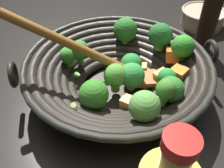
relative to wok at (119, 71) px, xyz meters
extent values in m
plane|color=black|center=(0.00, 0.00, -0.06)|extent=(4.00, 4.00, 0.00)
cylinder|color=black|center=(0.00, 0.00, -0.05)|extent=(0.15, 0.15, 0.01)
torus|color=black|center=(0.00, 0.00, -0.04)|extent=(0.20, 0.20, 0.02)
torus|color=black|center=(0.00, 0.00, -0.03)|extent=(0.23, 0.23, 0.02)
torus|color=black|center=(0.00, 0.00, -0.02)|extent=(0.26, 0.26, 0.02)
torus|color=black|center=(0.00, 0.00, -0.01)|extent=(0.29, 0.29, 0.02)
torus|color=black|center=(0.00, 0.00, 0.00)|extent=(0.32, 0.32, 0.02)
torus|color=black|center=(0.00, 0.00, 0.01)|extent=(0.35, 0.35, 0.02)
torus|color=black|center=(0.00, 0.00, 0.01)|extent=(0.38, 0.38, 0.02)
torus|color=#262620|center=(0.00, 0.00, 0.02)|extent=(0.40, 0.40, 0.01)
torus|color=black|center=(0.21, 0.03, 0.02)|extent=(0.02, 0.05, 0.05)
torus|color=black|center=(-0.20, -0.03, 0.02)|extent=(0.02, 0.05, 0.05)
cylinder|color=#68A14B|center=(0.11, -0.04, -0.01)|extent=(0.02, 0.03, 0.02)
sphere|color=#34872E|center=(0.11, -0.04, 0.02)|extent=(0.04, 0.04, 0.04)
cylinder|color=#6A9F40|center=(-0.10, -0.08, 0.01)|extent=(0.03, 0.03, 0.02)
sphere|color=#216428|center=(-0.10, -0.08, 0.04)|extent=(0.06, 0.06, 0.06)
cylinder|color=#689B48|center=(-0.09, 0.08, -0.01)|extent=(0.02, 0.02, 0.01)
sphere|color=#2F7528|center=(-0.09, 0.08, 0.02)|extent=(0.05, 0.05, 0.05)
cylinder|color=#70A451|center=(-0.07, 0.10, 0.01)|extent=(0.02, 0.01, 0.03)
sphere|color=#3A7728|center=(-0.07, 0.10, 0.04)|extent=(0.04, 0.04, 0.04)
cylinder|color=#83B05C|center=(-0.03, 0.01, -0.03)|extent=(0.03, 0.03, 0.01)
sphere|color=#318B3E|center=(-0.03, 0.01, 0.00)|extent=(0.05, 0.05, 0.05)
cylinder|color=#67A151|center=(-0.03, -0.03, -0.03)|extent=(0.02, 0.02, 0.02)
sphere|color=#288536|center=(-0.03, -0.03, 0.00)|extent=(0.05, 0.05, 0.05)
cylinder|color=#7CC046|center=(0.01, 0.02, -0.03)|extent=(0.02, 0.02, 0.02)
sphere|color=#4F9734|center=(0.01, 0.02, 0.00)|extent=(0.05, 0.05, 0.05)
cylinder|color=#68AF46|center=(-0.09, 0.04, -0.01)|extent=(0.02, 0.02, 0.02)
sphere|color=#288434|center=(-0.09, 0.04, 0.02)|extent=(0.04, 0.04, 0.04)
cylinder|color=#74A151|center=(0.05, 0.07, -0.03)|extent=(0.03, 0.03, 0.01)
sphere|color=#337923|center=(0.05, 0.07, 0.00)|extent=(0.06, 0.06, 0.06)
cylinder|color=#559838|center=(0.09, -0.05, -0.01)|extent=(0.02, 0.02, 0.02)
sphere|color=#35752D|center=(0.09, -0.05, 0.02)|extent=(0.04, 0.04, 0.04)
cylinder|color=#83BC55|center=(-0.03, 0.13, 0.00)|extent=(0.03, 0.02, 0.02)
sphere|color=#579841|center=(-0.03, 0.13, 0.03)|extent=(0.05, 0.05, 0.05)
cylinder|color=#83B75C|center=(-0.02, -0.13, 0.00)|extent=(0.03, 0.03, 0.01)
sphere|color=#2C6E26|center=(-0.02, -0.13, 0.03)|extent=(0.06, 0.06, 0.06)
cylinder|color=#79A050|center=(-0.14, -0.03, 0.01)|extent=(0.03, 0.03, 0.03)
sphere|color=#318C26|center=(-0.14, -0.03, 0.04)|extent=(0.05, 0.05, 0.05)
cube|color=gold|center=(-0.09, 0.01, -0.02)|extent=(0.04, 0.04, 0.04)
cube|color=#D68A42|center=(-0.06, 0.09, -0.01)|extent=(0.03, 0.03, 0.03)
cube|color=orange|center=(-0.12, 0.02, 0.00)|extent=(0.04, 0.04, 0.03)
cube|color=#CE6928|center=(-0.12, -0.03, 0.01)|extent=(0.03, 0.04, 0.03)
cube|color=#C46829|center=(-0.06, 0.00, -0.04)|extent=(0.04, 0.03, 0.03)
cube|color=gold|center=(-0.01, 0.07, -0.03)|extent=(0.03, 0.03, 0.03)
cube|color=#DB914B|center=(-0.06, -0.04, -0.03)|extent=(0.03, 0.03, 0.03)
cylinder|color=#99D166|center=(0.09, 0.10, 0.01)|extent=(0.01, 0.01, 0.01)
cylinder|color=#6BC651|center=(0.03, 0.02, -0.01)|extent=(0.02, 0.02, 0.01)
cylinder|color=#99D166|center=(-0.08, 0.02, -0.03)|extent=(0.02, 0.02, 0.01)
cylinder|color=#99D166|center=(-0.10, 0.03, 0.00)|extent=(0.01, 0.01, 0.01)
cylinder|color=#6BC651|center=(0.09, 0.00, 0.00)|extent=(0.02, 0.01, 0.01)
cube|color=brown|center=(-0.06, 0.00, -0.02)|extent=(0.07, 0.05, 0.01)
cylinder|color=#975D26|center=(0.09, 0.00, 0.07)|extent=(0.25, 0.02, 0.16)
cylinder|color=black|center=(-0.25, -0.16, 0.02)|extent=(0.05, 0.05, 0.15)
cylinder|color=gold|center=(-0.02, 0.30, 0.14)|extent=(0.03, 0.03, 0.04)
cylinder|color=red|center=(-0.02, 0.30, 0.17)|extent=(0.03, 0.03, 0.01)
cylinder|color=tan|center=(-0.29, -0.29, -0.04)|extent=(0.13, 0.13, 0.05)
torus|color=tan|center=(-0.29, -0.29, -0.01)|extent=(0.14, 0.14, 0.01)
cylinder|color=#99D166|center=(-0.31, -0.28, -0.03)|extent=(0.02, 0.02, 0.01)
cylinder|color=#56B247|center=(-0.30, -0.28, -0.03)|extent=(0.01, 0.01, 0.00)
cylinder|color=#6BC651|center=(-0.30, -0.28, -0.03)|extent=(0.01, 0.01, 0.01)
cylinder|color=#56B247|center=(-0.27, -0.31, -0.03)|extent=(0.02, 0.02, 0.01)
camera|label=1|loc=(0.04, 0.41, 0.34)|focal=40.02mm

